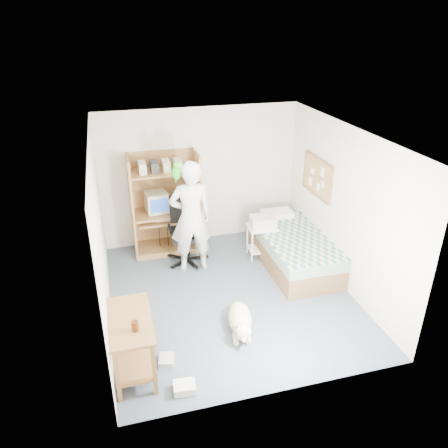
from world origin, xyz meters
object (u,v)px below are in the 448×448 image
at_px(computer_hutch, 165,207).
at_px(bed, 293,249).
at_px(dog, 240,320).
at_px(person, 191,217).
at_px(office_chair, 186,239).
at_px(side_desk, 132,337).
at_px(printer_cart, 262,236).

distance_m(computer_hutch, bed, 2.35).
bearing_deg(dog, person, 111.13).
height_order(computer_hutch, office_chair, computer_hutch).
distance_m(computer_hutch, side_desk, 3.08).
bearing_deg(side_desk, dog, 13.92).
bearing_deg(computer_hutch, office_chair, -62.92).
height_order(bed, person, person).
xyz_separation_m(bed, person, (-1.70, 0.31, 0.66)).
distance_m(computer_hutch, printer_cart, 1.78).
relative_size(side_desk, office_chair, 0.87).
bearing_deg(computer_hutch, side_desk, -106.14).
xyz_separation_m(side_desk, person, (1.15, 2.13, 0.46)).
height_order(computer_hutch, printer_cart, computer_hutch).
distance_m(dog, printer_cart, 2.09).
xyz_separation_m(computer_hutch, office_chair, (0.26, -0.50, -0.41)).
height_order(side_desk, person, person).
bearing_deg(person, side_desk, 62.26).
distance_m(computer_hutch, person, 0.88).
relative_size(office_chair, person, 0.60).
bearing_deg(office_chair, side_desk, -113.62).
distance_m(side_desk, office_chair, 2.68).
height_order(side_desk, printer_cart, side_desk).
xyz_separation_m(side_desk, printer_cart, (2.42, 2.21, -0.10)).
height_order(office_chair, printer_cart, office_chair).
distance_m(bed, office_chair, 1.86).
distance_m(bed, dog, 2.02).
bearing_deg(side_desk, office_chair, 65.61).
bearing_deg(bed, computer_hutch, 150.71).
distance_m(side_desk, person, 2.46).
xyz_separation_m(bed, printer_cart, (-0.43, 0.39, 0.11)).
bearing_deg(printer_cart, computer_hutch, 158.95).
xyz_separation_m(office_chair, dog, (0.35, -2.08, -0.25)).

